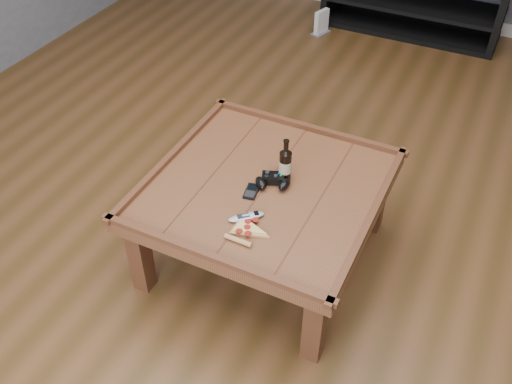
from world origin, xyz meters
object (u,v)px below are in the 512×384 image
at_px(game_console, 321,23).
at_px(smartphone, 251,191).
at_px(game_controller, 273,181).
at_px(coffee_table, 265,195).
at_px(beer_bottle, 285,164).
at_px(pizza_slice, 246,230).
at_px(remote_control, 246,217).
at_px(media_console, 413,1).

bearing_deg(game_console, smartphone, -58.55).
relative_size(game_controller, game_console, 0.84).
bearing_deg(game_controller, smartphone, -147.39).
height_order(coffee_table, smartphone, coffee_table).
bearing_deg(beer_bottle, smartphone, -121.96).
relative_size(coffee_table, game_controller, 6.26).
bearing_deg(game_controller, coffee_table, -168.43).
xyz_separation_m(game_controller, pizza_slice, (0.02, -0.31, -0.01)).
distance_m(beer_bottle, smartphone, 0.19).
bearing_deg(remote_control, media_console, 138.33).
bearing_deg(beer_bottle, media_console, 91.24).
distance_m(game_controller, game_console, 2.48).
relative_size(beer_bottle, game_console, 1.09).
height_order(beer_bottle, remote_control, beer_bottle).
xyz_separation_m(pizza_slice, game_console, (-0.67, 2.67, -0.37)).
bearing_deg(coffee_table, game_console, 104.64).
bearing_deg(media_console, remote_control, -89.65).
relative_size(coffee_table, pizza_slice, 4.81).
distance_m(beer_bottle, remote_control, 0.32).
relative_size(coffee_table, game_console, 5.25).
relative_size(media_console, pizza_slice, 6.54).
height_order(beer_bottle, game_console, beer_bottle).
relative_size(coffee_table, smartphone, 9.69).
height_order(beer_bottle, pizza_slice, beer_bottle).
distance_m(game_controller, smartphone, 0.11).
xyz_separation_m(coffee_table, smartphone, (-0.04, -0.07, 0.07)).
height_order(media_console, beer_bottle, beer_bottle).
bearing_deg(remote_control, coffee_table, 142.63).
bearing_deg(coffee_table, media_console, 90.00).
bearing_deg(smartphone, coffee_table, 52.32).
xyz_separation_m(pizza_slice, remote_control, (-0.03, 0.07, 0.00)).
distance_m(coffee_table, pizza_slice, 0.31).
bearing_deg(pizza_slice, smartphone, 112.18).
distance_m(game_controller, remote_control, 0.24).
bearing_deg(coffee_table, game_controller, 32.92).
height_order(media_console, pizza_slice, media_console).
relative_size(pizza_slice, game_console, 1.09).
xyz_separation_m(remote_control, game_console, (-0.64, 2.61, -0.37)).
xyz_separation_m(game_controller, game_console, (-0.65, 2.36, -0.38)).
relative_size(smartphone, remote_control, 0.72).
xyz_separation_m(pizza_slice, smartphone, (-0.09, 0.22, -0.00)).
bearing_deg(beer_bottle, coffee_table, -125.51).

